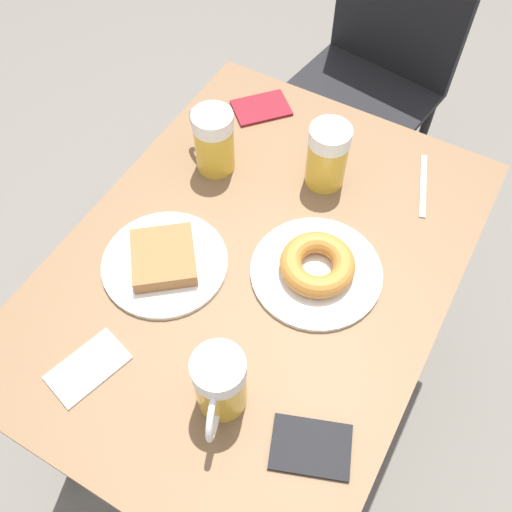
# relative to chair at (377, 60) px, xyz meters

# --- Properties ---
(ground_plane) EXTENTS (8.00, 8.00, 0.00)m
(ground_plane) POSITION_rel_chair_xyz_m (0.09, -0.86, -0.55)
(ground_plane) COLOR #666059
(table) EXTENTS (0.71, 0.97, 0.70)m
(table) POSITION_rel_chair_xyz_m (0.09, -0.86, 0.08)
(table) COLOR brown
(table) RESTS_ON ground_plane
(chair) EXTENTS (0.46, 0.46, 0.91)m
(chair) POSITION_rel_chair_xyz_m (0.00, 0.00, 0.00)
(chair) COLOR black
(chair) RESTS_ON ground_plane
(plate_with_cake) EXTENTS (0.24, 0.24, 0.04)m
(plate_with_cake) POSITION_rel_chair_xyz_m (-0.06, -0.95, 0.16)
(plate_with_cake) COLOR white
(plate_with_cake) RESTS_ON table
(plate_with_donut) EXTENTS (0.25, 0.25, 0.05)m
(plate_with_donut) POSITION_rel_chair_xyz_m (0.20, -0.83, 0.17)
(plate_with_donut) COLOR white
(plate_with_donut) RESTS_ON table
(beer_mug_left) EXTENTS (0.08, 0.13, 0.14)m
(beer_mug_left) POSITION_rel_chair_xyz_m (0.17, -1.12, 0.22)
(beer_mug_left) COLOR gold
(beer_mug_left) RESTS_ON table
(beer_mug_center) EXTENTS (0.13, 0.08, 0.14)m
(beer_mug_center) POSITION_rel_chair_xyz_m (-0.11, -0.68, 0.22)
(beer_mug_center) COLOR gold
(beer_mug_center) RESTS_ON table
(beer_mug_right) EXTENTS (0.09, 0.12, 0.14)m
(beer_mug_right) POSITION_rel_chair_xyz_m (0.11, -0.61, 0.22)
(beer_mug_right) COLOR gold
(beer_mug_right) RESTS_ON table
(napkin_folded) EXTENTS (0.11, 0.15, 0.00)m
(napkin_folded) POSITION_rel_chair_xyz_m (-0.06, -1.19, 0.15)
(napkin_folded) COLOR white
(napkin_folded) RESTS_ON table
(fork) EXTENTS (0.07, 0.17, 0.00)m
(fork) POSITION_rel_chair_xyz_m (0.30, -0.52, 0.15)
(fork) COLOR silver
(fork) RESTS_ON table
(passport_near_edge) EXTENTS (0.15, 0.13, 0.01)m
(passport_near_edge) POSITION_rel_chair_xyz_m (0.33, -1.12, 0.15)
(passport_near_edge) COLOR black
(passport_near_edge) RESTS_ON table
(passport_far_edge) EXTENTS (0.15, 0.15, 0.01)m
(passport_far_edge) POSITION_rel_chair_xyz_m (-0.11, -0.49, 0.15)
(passport_far_edge) COLOR maroon
(passport_far_edge) RESTS_ON table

